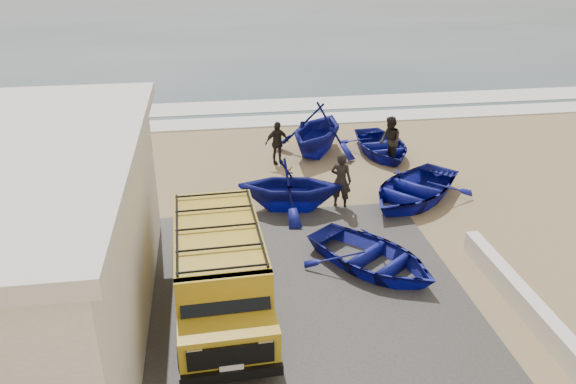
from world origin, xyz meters
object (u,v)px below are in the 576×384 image
parapet (528,306)px  van (220,269)px  fisherman_front (341,180)px  boat_mid_left (290,185)px  boat_near_right (413,189)px  boat_far_left (317,129)px  fisherman_back (277,143)px  fisherman_middle (390,141)px  boat_mid_right (382,145)px  boat_near_left (372,257)px

parapet → van: (-6.86, 1.21, 0.86)m
fisherman_front → boat_mid_left: bearing=27.7°
parapet → boat_near_right: size_ratio=1.45×
boat_far_left → fisherman_back: boat_far_left is taller
fisherman_front → fisherman_middle: fisherman_middle is taller
boat_mid_right → fisherman_back: fisherman_back is taller
boat_mid_left → boat_mid_right: (4.23, 4.17, -0.47)m
boat_far_left → boat_mid_right: bearing=18.3°
parapet → fisherman_back: size_ratio=3.69×
fisherman_middle → van: bearing=-43.1°
fisherman_back → boat_far_left: bearing=8.3°
fisherman_middle → boat_far_left: bearing=-125.7°
fisherman_front → boat_near_left: bearing=118.1°
van → boat_far_left: size_ratio=1.32×
fisherman_front → fisherman_middle: 4.14m
parapet → boat_mid_right: 10.26m
boat_mid_right → fisherman_middle: 1.12m
parapet → boat_far_left: boat_far_left is taller
fisherman_back → boat_mid_right: bearing=-13.6°
boat_near_left → fisherman_front: fisherman_front is taller
boat_near_right → boat_far_left: (-2.26, 4.64, 0.57)m
boat_near_right → boat_mid_right: bearing=135.5°
boat_near_right → boat_far_left: bearing=164.4°
boat_mid_left → boat_mid_right: boat_mid_left is taller
boat_near_right → boat_far_left: boat_far_left is taller
boat_near_left → boat_near_right: bearing=19.3°
van → boat_far_left: bearing=64.9°
parapet → fisherman_back: fisherman_back is taller
parapet → van: size_ratio=1.20×
boat_near_right → fisherman_middle: 3.17m
boat_far_left → fisherman_middle: size_ratio=2.07×
van → fisherman_back: van is taller
boat_mid_left → fisherman_middle: 5.28m
boat_mid_left → boat_far_left: size_ratio=0.85×
fisherman_front → boat_near_right: bearing=-149.7°
van → boat_far_left: (4.08, 9.57, -0.14)m
van → fisherman_middle: size_ratio=2.72×
fisherman_front → van: bearing=79.4°
boat_near_right → boat_far_left: size_ratio=1.09×
parapet → fisherman_front: fisherman_front is taller
boat_near_left → boat_far_left: 8.40m
boat_near_right → boat_far_left: 5.19m
boat_mid_right → fisherman_middle: bearing=-95.5°
fisherman_front → fisherman_middle: size_ratio=1.00×
van → fisherman_back: size_ratio=3.07×
boat_far_left → fisherman_back: size_ratio=2.33×
van → boat_near_right: 8.07m
van → fisherman_middle: van is taller
parapet → fisherman_back: 10.94m
fisherman_middle → fisherman_back: (-4.11, 0.71, -0.10)m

